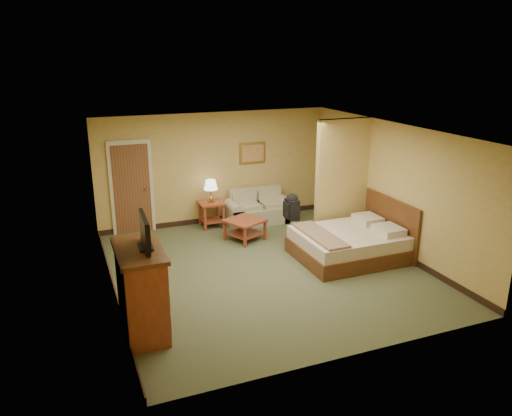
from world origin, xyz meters
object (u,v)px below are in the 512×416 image
loveseat (259,211)px  coffee_table (245,225)px  bed (352,243)px  dresser (142,291)px

loveseat → coffee_table: (-0.73, -0.99, 0.07)m
loveseat → bed: (0.90, -2.67, 0.04)m
coffee_table → bed: (1.63, -1.67, -0.03)m
coffee_table → loveseat: bearing=53.8°
loveseat → coffee_table: bearing=-126.2°
coffee_table → bed: 2.34m
dresser → bed: 4.49m
dresser → loveseat: bearing=49.1°
coffee_table → dresser: size_ratio=0.73×
loveseat → bed: bearing=-71.4°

